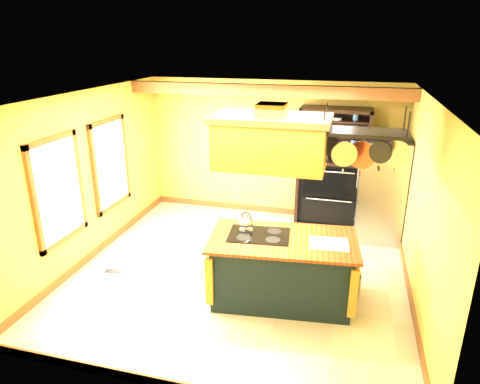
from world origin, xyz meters
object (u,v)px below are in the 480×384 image
at_px(refrigerator, 381,190).
at_px(hutch, 331,181).
at_px(kitchen_island, 282,268).
at_px(pot_rack, 363,141).
at_px(range_hood, 271,140).

xyz_separation_m(refrigerator, hutch, (-0.89, 0.35, -0.01)).
bearing_deg(refrigerator, kitchen_island, -118.99).
bearing_deg(kitchen_island, pot_rack, -5.36).
xyz_separation_m(pot_rack, hutch, (-0.44, 2.79, -1.42)).
height_order(range_hood, hutch, range_hood).
bearing_deg(refrigerator, pot_rack, -100.41).
relative_size(kitchen_island, pot_rack, 1.90).
height_order(pot_rack, refrigerator, pot_rack).
bearing_deg(kitchen_island, range_hood, 174.09).
bearing_deg(hutch, refrigerator, -21.82).
distance_m(pot_rack, refrigerator, 2.85).
height_order(range_hood, pot_rack, same).
height_order(refrigerator, hutch, hutch).
bearing_deg(range_hood, hutch, 76.62).
height_order(kitchen_island, pot_rack, pot_rack).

